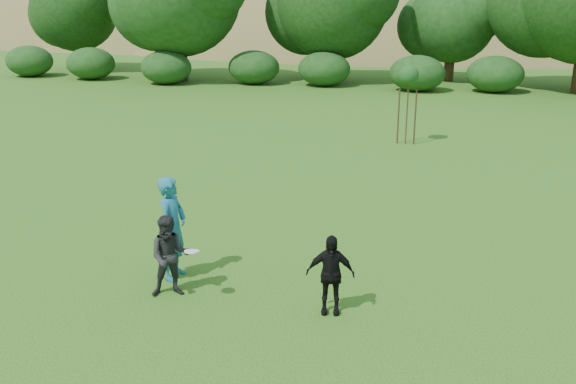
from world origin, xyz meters
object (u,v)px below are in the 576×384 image
at_px(player_teal, 173,228).
at_px(player_grey, 170,256).
at_px(sapling, 409,77).
at_px(player_black, 330,274).

xyz_separation_m(player_teal, player_grey, (0.27, -0.74, -0.25)).
height_order(player_teal, sapling, sapling).
distance_m(player_grey, sapling, 13.92).
bearing_deg(sapling, player_grey, -103.33).
bearing_deg(sapling, player_black, -91.01).
distance_m(player_black, sapling, 13.48).
bearing_deg(player_grey, player_black, -21.49).
height_order(player_black, sapling, sapling).
bearing_deg(player_grey, player_teal, 86.88).
xyz_separation_m(player_teal, player_black, (3.22, -0.67, -0.30)).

